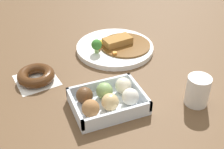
{
  "coord_description": "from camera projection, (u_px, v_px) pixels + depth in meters",
  "views": [
    {
      "loc": [
        -0.26,
        -0.74,
        0.55
      ],
      "look_at": [
        0.02,
        -0.05,
        0.03
      ],
      "focal_mm": 48.36,
      "sensor_mm": 36.0,
      "label": 1
    }
  ],
  "objects": [
    {
      "name": "ground_plane",
      "position": [
        101.0,
        75.0,
        0.96
      ],
      "size": [
        1.6,
        1.6,
        0.0
      ],
      "primitive_type": "plane",
      "color": "brown"
    },
    {
      "name": "chocolate_ring_donut",
      "position": [
        36.0,
        76.0,
        0.93
      ],
      "size": [
        0.14,
        0.14,
        0.03
      ],
      "color": "white",
      "rests_on": "ground_plane"
    },
    {
      "name": "curry_plate",
      "position": [
        115.0,
        47.0,
        1.08
      ],
      "size": [
        0.28,
        0.28,
        0.07
      ],
      "color": "white",
      "rests_on": "ground_plane"
    },
    {
      "name": "coffee_mug",
      "position": [
        198.0,
        91.0,
        0.82
      ],
      "size": [
        0.06,
        0.06,
        0.09
      ],
      "primitive_type": "cylinder",
      "color": "silver",
      "rests_on": "ground_plane"
    },
    {
      "name": "donut_box",
      "position": [
        108.0,
        99.0,
        0.82
      ],
      "size": [
        0.19,
        0.15,
        0.06
      ],
      "color": "silver",
      "rests_on": "ground_plane"
    }
  ]
}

